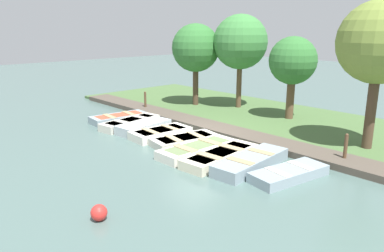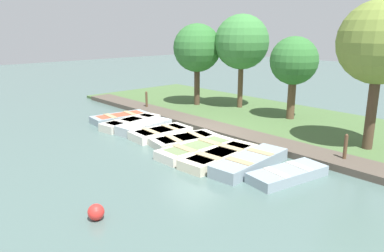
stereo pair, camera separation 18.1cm
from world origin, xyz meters
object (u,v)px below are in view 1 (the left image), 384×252
rowboat_2 (144,127)px  rowboat_4 (185,140)px  rowboat_3 (161,133)px  mooring_post_near (145,101)px  park_tree_far_left (196,48)px  rowboat_5 (198,149)px  park_tree_right (379,43)px  rowboat_1 (130,123)px  rowboat_6 (221,156)px  rowboat_8 (289,173)px  buoy (99,213)px  park_tree_center (293,62)px  mooring_post_far (345,149)px  rowboat_7 (251,162)px  park_tree_left (240,42)px  rowboat_0 (119,118)px

rowboat_2 → rowboat_4: bearing=86.6°
rowboat_2 → rowboat_3: 1.30m
rowboat_2 → mooring_post_near: size_ratio=2.37×
mooring_post_near → park_tree_far_left: 4.25m
rowboat_5 → park_tree_right: 7.64m
rowboat_1 → rowboat_5: rowboat_1 is taller
rowboat_6 → rowboat_8: rowboat_6 is taller
park_tree_right → rowboat_4: bearing=-50.6°
buoy → park_tree_center: bearing=-168.4°
rowboat_5 → rowboat_6: 1.13m
rowboat_5 → park_tree_far_left: size_ratio=0.68×
rowboat_4 → buoy: buoy is taller
rowboat_1 → park_tree_right: 11.16m
mooring_post_far → park_tree_center: park_tree_center is taller
rowboat_7 → rowboat_8: rowboat_7 is taller
rowboat_1 → mooring_post_near: size_ratio=2.84×
rowboat_4 → buoy: 6.64m
rowboat_3 → rowboat_6: size_ratio=0.79×
rowboat_2 → park_tree_left: park_tree_left is taller
mooring_post_far → mooring_post_near: bearing=-90.0°
mooring_post_near → park_tree_center: park_tree_center is taller
rowboat_4 → park_tree_center: size_ratio=0.70×
rowboat_1 → buoy: (5.69, 7.13, 0.02)m
rowboat_2 → rowboat_8: bearing=85.0°
rowboat_7 → park_tree_center: 7.73m
rowboat_6 → rowboat_8: size_ratio=1.21×
rowboat_3 → rowboat_4: bearing=99.3°
mooring_post_far → buoy: 8.60m
rowboat_6 → rowboat_7: size_ratio=1.01×
mooring_post_near → park_tree_right: (-2.04, 11.69, 3.54)m
rowboat_3 → rowboat_8: (-0.14, 6.42, -0.02)m
rowboat_7 → park_tree_left: size_ratio=0.63×
rowboat_8 → park_tree_center: size_ratio=0.66×
rowboat_7 → rowboat_8: 1.42m
rowboat_6 → park_tree_left: 9.53m
rowboat_5 → mooring_post_near: size_ratio=2.91×
rowboat_0 → buoy: bearing=60.5°
mooring_post_far → park_tree_right: (-2.04, -0.09, 3.54)m
rowboat_4 → rowboat_8: 4.97m
rowboat_2 → park_tree_center: size_ratio=0.63×
rowboat_3 → park_tree_right: park_tree_right is taller
rowboat_4 → park_tree_left: 8.15m
rowboat_3 → rowboat_7: 5.00m
rowboat_3 → park_tree_center: (-6.62, 2.19, 2.84)m
rowboat_6 → mooring_post_far: mooring_post_far is taller
buoy → park_tree_far_left: size_ratio=0.09×
mooring_post_near → buoy: 12.55m
rowboat_7 → mooring_post_near: (-2.63, -9.74, 0.36)m
rowboat_5 → buoy: (5.33, 2.01, 0.03)m
mooring_post_near → park_tree_far_left: (-2.89, 1.12, 2.90)m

